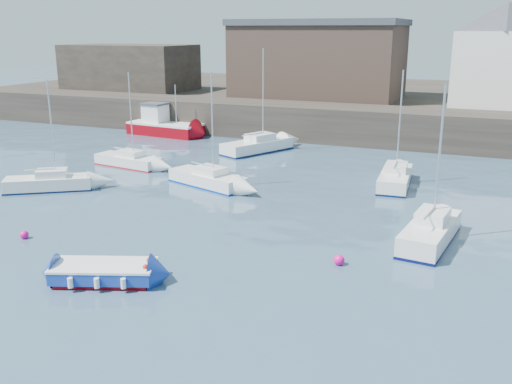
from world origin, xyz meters
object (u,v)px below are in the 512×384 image
at_px(sailboat_f, 395,178).
at_px(buoy_near, 25,238).
at_px(buoy_mid, 339,265).
at_px(fishing_boat, 163,125).
at_px(blue_dinghy, 104,272).
at_px(sailboat_c, 430,232).
at_px(buoy_far, 206,182).
at_px(sailboat_a, 49,183).
at_px(sailboat_b, 208,179).
at_px(sailboat_e, 129,160).
at_px(sailboat_h, 258,145).

distance_m(sailboat_f, buoy_near, 21.74).
bearing_deg(buoy_near, buoy_mid, 10.33).
height_order(fishing_boat, buoy_mid, fishing_boat).
relative_size(blue_dinghy, sailboat_c, 0.60).
bearing_deg(blue_dinghy, buoy_near, 158.60).
distance_m(fishing_boat, buoy_far, 18.04).
bearing_deg(sailboat_a, sailboat_b, 28.56).
height_order(sailboat_c, buoy_mid, sailboat_c).
distance_m(sailboat_a, sailboat_b, 9.64).
bearing_deg(sailboat_c, fishing_boat, 143.24).
height_order(sailboat_b, buoy_mid, sailboat_b).
bearing_deg(sailboat_b, buoy_far, 124.21).
bearing_deg(sailboat_e, sailboat_h, 51.15).
height_order(sailboat_b, buoy_near, sailboat_b).
distance_m(blue_dinghy, buoy_mid, 9.50).
bearing_deg(blue_dinghy, sailboat_c, 39.54).
bearing_deg(sailboat_e, buoy_far, -14.20).
xyz_separation_m(blue_dinghy, buoy_near, (-6.44, 2.52, -0.42)).
height_order(blue_dinghy, sailboat_a, sailboat_a).
xyz_separation_m(blue_dinghy, sailboat_h, (-3.84, 24.92, 0.11)).
xyz_separation_m(blue_dinghy, buoy_far, (-3.29, 14.91, -0.42)).
bearing_deg(sailboat_f, buoy_mid, -90.26).
distance_m(blue_dinghy, buoy_near, 6.93).
bearing_deg(fishing_boat, sailboat_a, -79.21).
distance_m(sailboat_e, buoy_near, 14.76).
bearing_deg(sailboat_h, sailboat_f, -27.49).
height_order(blue_dinghy, buoy_far, blue_dinghy).
height_order(sailboat_a, sailboat_e, sailboat_e).
distance_m(sailboat_a, sailboat_c, 22.43).
bearing_deg(fishing_boat, sailboat_c, -36.76).
distance_m(fishing_boat, buoy_mid, 32.84).
relative_size(sailboat_b, buoy_mid, 15.42).
bearing_deg(buoy_far, sailboat_b, -55.79).
distance_m(sailboat_e, sailboat_f, 18.58).
bearing_deg(fishing_boat, sailboat_b, -50.14).
bearing_deg(blue_dinghy, sailboat_b, 101.13).
height_order(sailboat_c, sailboat_f, sailboat_c).
height_order(blue_dinghy, sailboat_e, sailboat_e).
xyz_separation_m(fishing_boat, sailboat_h, (11.06, -3.78, -0.38)).
distance_m(fishing_boat, sailboat_f, 25.01).
xyz_separation_m(sailboat_a, sailboat_c, (22.43, -0.35, 0.08)).
distance_m(sailboat_b, sailboat_h, 10.79).
bearing_deg(sailboat_f, sailboat_e, -173.79).
bearing_deg(fishing_boat, buoy_near, -72.08).
xyz_separation_m(sailboat_c, buoy_far, (-14.45, 5.70, -0.55)).
distance_m(sailboat_c, buoy_far, 15.55).
bearing_deg(sailboat_a, buoy_far, 33.83).
bearing_deg(sailboat_b, sailboat_c, -19.58).
height_order(blue_dinghy, sailboat_b, sailboat_b).
bearing_deg(sailboat_f, sailboat_a, -154.60).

